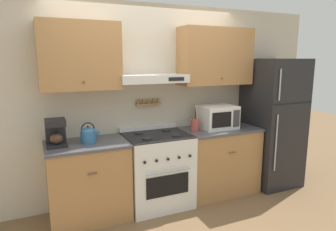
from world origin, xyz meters
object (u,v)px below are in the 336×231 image
tea_kettle (88,135)px  utensil_crock (195,125)px  refrigerator (272,123)px  coffee_maker (56,132)px  microwave (217,117)px  stove_range (157,170)px

tea_kettle → utensil_crock: (1.38, 0.00, -0.01)m
refrigerator → utensil_crock: 1.28m
coffee_maker → microwave: size_ratio=0.62×
tea_kettle → utensil_crock: bearing=0.0°
tea_kettle → coffee_maker: bearing=175.5°
stove_range → utensil_crock: bearing=2.2°
microwave → stove_range: bearing=-177.5°
stove_range → utensil_crock: 0.77m
refrigerator → utensil_crock: bearing=177.4°
utensil_crock → coffee_maker: bearing=179.1°
microwave → utensil_crock: 0.37m
utensil_crock → tea_kettle: bearing=-180.0°
coffee_maker → microwave: bearing=-0.2°
coffee_maker → microwave: microwave is taller
tea_kettle → utensil_crock: size_ratio=0.76×
tea_kettle → utensil_crock: 1.38m
tea_kettle → coffee_maker: size_ratio=0.79×
stove_range → refrigerator: (1.83, -0.04, 0.46)m
microwave → refrigerator: bearing=-4.7°
stove_range → microwave: 1.09m
refrigerator → utensil_crock: (-1.28, 0.06, 0.07)m
tea_kettle → coffee_maker: 0.35m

